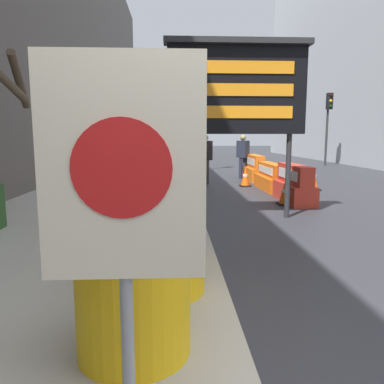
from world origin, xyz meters
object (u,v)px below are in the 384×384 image
object	(u,v)px
barrel_drum_foreground	(133,286)
message_board	(237,89)
jersey_barrier_orange_far	(271,178)
traffic_cone_mid	(285,193)
traffic_cone_near	(313,178)
jersey_barrier_orange_near	(254,169)
pedestrian_worker	(243,153)
traffic_light_far_side	(328,113)
jersey_barrier_red_striped	(294,186)
barrel_drum_back	(164,219)
traffic_light_near_curb	(197,104)
barrel_drum_middle	(164,243)
pedestrian_passerby	(205,155)
warning_sign	(123,188)
traffic_cone_far	(245,177)

from	to	relation	value
barrel_drum_foreground	message_board	distance (m)	5.22
jersey_barrier_orange_far	traffic_cone_mid	size ratio (longest dim) A/B	3.56
traffic_cone_mid	traffic_cone_near	bearing A→B (deg)	56.67
traffic_cone_near	jersey_barrier_orange_near	bearing A→B (deg)	115.19
barrel_drum_foreground	pedestrian_worker	world-z (taller)	pedestrian_worker
traffic_cone_near	traffic_cone_mid	size ratio (longest dim) A/B	1.27
traffic_cone_mid	traffic_light_far_side	size ratio (longest dim) A/B	0.15
message_board	traffic_light_far_side	distance (m)	14.66
message_board	jersey_barrier_red_striped	world-z (taller)	message_board
barrel_drum_back	traffic_cone_mid	size ratio (longest dim) A/B	1.61
barrel_drum_foreground	traffic_light_near_curb	distance (m)	14.93
barrel_drum_foreground	jersey_barrier_orange_near	distance (m)	11.30
pedestrian_worker	barrel_drum_middle	bearing A→B (deg)	126.75
barrel_drum_foreground	pedestrian_passerby	size ratio (longest dim) A/B	0.55
pedestrian_passerby	pedestrian_worker	bearing A→B (deg)	30.42
warning_sign	pedestrian_worker	xyz separation A→B (m)	(2.77, 12.16, -0.38)
barrel_drum_foreground	barrel_drum_middle	size ratio (longest dim) A/B	1.00
pedestrian_worker	pedestrian_passerby	size ratio (longest dim) A/B	0.99
barrel_drum_middle	pedestrian_passerby	bearing A→B (deg)	82.85
jersey_barrier_red_striped	traffic_light_near_curb	size ratio (longest dim) A/B	0.43
jersey_barrier_orange_near	traffic_light_near_curb	world-z (taller)	traffic_light_near_curb
traffic_cone_far	traffic_cone_mid	bearing A→B (deg)	-84.82
traffic_cone_far	traffic_light_near_curb	world-z (taller)	traffic_light_near_curb
barrel_drum_middle	pedestrian_worker	world-z (taller)	pedestrian_worker
pedestrian_passerby	jersey_barrier_orange_far	bearing A→B (deg)	-51.07
message_board	jersey_barrier_red_striped	size ratio (longest dim) A/B	1.85
barrel_drum_back	warning_sign	size ratio (longest dim) A/B	0.51
message_board	jersey_barrier_red_striped	distance (m)	3.16
traffic_light_near_curb	traffic_cone_far	bearing A→B (deg)	-77.79
barrel_drum_foreground	traffic_cone_near	size ratio (longest dim) A/B	1.27
traffic_cone_far	pedestrian_worker	world-z (taller)	pedestrian_worker
barrel_drum_middle	warning_sign	bearing A→B (deg)	-94.24
traffic_cone_near	traffic_cone_mid	world-z (taller)	traffic_cone_near
barrel_drum_back	pedestrian_worker	distance (m)	9.85
warning_sign	pedestrian_passerby	xyz separation A→B (m)	(1.24, 10.60, -0.37)
jersey_barrier_orange_near	traffic_light_far_side	size ratio (longest dim) A/B	0.47
barrel_drum_back	jersey_barrier_orange_near	xyz separation A→B (m)	(2.99, 8.89, -0.20)
pedestrian_passerby	barrel_drum_middle	bearing A→B (deg)	-112.37
traffic_light_far_side	warning_sign	bearing A→B (deg)	-114.83
traffic_cone_near	pedestrian_worker	xyz separation A→B (m)	(-1.50, 3.10, 0.61)
jersey_barrier_orange_far	pedestrian_worker	xyz separation A→B (m)	(-0.32, 2.90, 0.61)
barrel_drum_foreground	traffic_light_far_side	bearing A→B (deg)	64.14
traffic_cone_mid	pedestrian_worker	size ratio (longest dim) A/B	0.35
message_board	barrel_drum_foreground	bearing A→B (deg)	-107.04
barrel_drum_foreground	barrel_drum_back	bearing A→B (deg)	85.54
traffic_cone_mid	traffic_cone_far	xyz separation A→B (m)	(-0.29, 3.23, 0.02)
jersey_barrier_orange_far	traffic_light_near_curb	xyz separation A→B (m)	(-1.80, 6.14, 2.65)
barrel_drum_foreground	pedestrian_passerby	xyz separation A→B (m)	(1.29, 9.87, 0.37)
jersey_barrier_orange_near	traffic_light_near_curb	xyz separation A→B (m)	(-1.80, 3.82, 2.59)
jersey_barrier_orange_near	warning_sign	bearing A→B (deg)	-104.95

